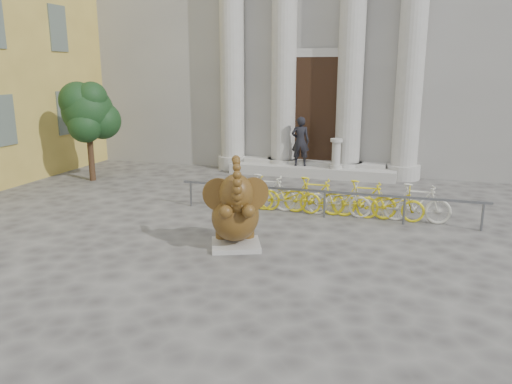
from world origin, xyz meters
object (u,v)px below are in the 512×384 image
(elephant_statue, at_px, (236,214))
(tree, at_px, (88,112))
(pedestrian, at_px, (300,141))
(bike_rack, at_px, (326,197))

(elephant_statue, relative_size, tree, 0.62)
(elephant_statue, bearing_deg, pedestrian, 69.78)
(bike_rack, xyz_separation_m, tree, (-8.45, 1.82, 1.86))
(tree, relative_size, pedestrian, 1.90)
(elephant_statue, bearing_deg, bike_rack, 42.60)
(bike_rack, bearing_deg, pedestrian, 110.05)
(elephant_statue, height_order, bike_rack, elephant_statue)
(elephant_statue, distance_m, tree, 8.71)
(elephant_statue, height_order, pedestrian, pedestrian)
(tree, bearing_deg, pedestrian, 23.85)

